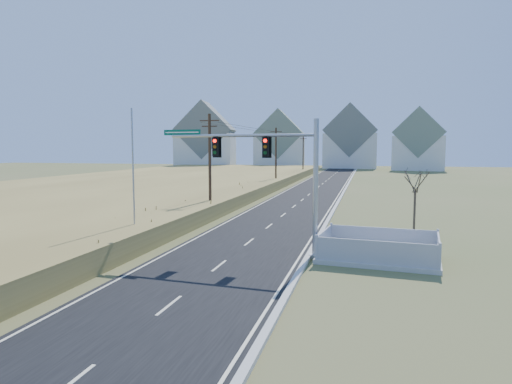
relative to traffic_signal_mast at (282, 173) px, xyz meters
name	(u,v)px	position (x,y,z in m)	size (l,w,h in m)	color
ground	(231,258)	(-2.61, -1.17, -4.61)	(260.00, 260.00, 0.00)	#515C2C
road	(321,185)	(-2.61, 48.83, -4.58)	(8.00, 180.00, 0.06)	black
curb	(348,185)	(1.54, 48.83, -4.52)	(0.30, 180.00, 0.18)	#B2AFA8
reed_marsh	(157,183)	(-26.61, 38.83, -3.96)	(38.00, 110.00, 1.30)	tan
utility_pole_near	(210,163)	(-9.11, 13.83, 0.07)	(1.80, 0.26, 9.00)	#422D1E
utility_pole_mid	(276,156)	(-9.11, 43.83, 0.07)	(1.80, 0.26, 9.00)	#422D1E
utility_pole_far	(303,154)	(-9.11, 73.83, 0.07)	(1.80, 0.26, 9.00)	#422D1E
condo_nw	(206,141)	(-40.61, 98.83, 3.09)	(17.69, 13.38, 19.05)	silver
condo_nnw	(280,144)	(-20.61, 106.83, 2.32)	(14.93, 11.17, 17.03)	silver
condo_n	(350,142)	(-0.61, 110.83, 3.00)	(15.27, 10.20, 18.54)	silver
condo_ne	(418,144)	(17.39, 102.83, 2.23)	(14.12, 10.51, 16.52)	silver
traffic_signal_mast	(282,173)	(0.00, 0.00, 0.00)	(9.48, 1.15, 7.57)	#9EA0A5
fence_enclosure	(379,255)	(5.28, 0.28, -4.33)	(6.69, 4.94, 1.43)	#B7B5AD
open_sign	(381,253)	(5.39, 0.67, -4.30)	(0.47, 0.16, 0.59)	white
flagpole	(134,191)	(-9.39, 0.61, -1.25)	(0.38, 0.38, 8.42)	#B7B5AD
bare_tree	(416,180)	(7.62, 6.32, -0.65)	(1.85, 1.85, 4.91)	#4C3F33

